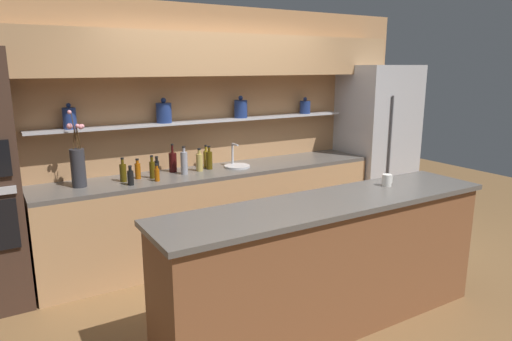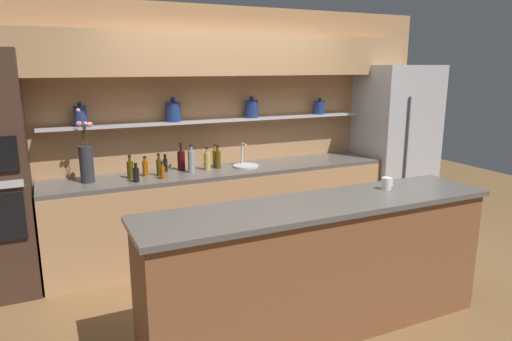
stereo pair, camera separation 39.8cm
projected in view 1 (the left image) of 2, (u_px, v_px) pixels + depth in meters
name	position (u px, v px, depth m)	size (l,w,h in m)	color
ground_plane	(290.00, 299.00, 3.97)	(12.00, 12.00, 0.00)	brown
back_wall_unit	(211.00, 107.00, 4.90)	(5.20, 0.44, 2.60)	tan
back_counter_unit	(217.00, 212.00, 4.86)	(3.62, 0.62, 0.92)	tan
island_counter	(328.00, 264.00, 3.45)	(2.73, 0.61, 1.02)	brown
refrigerator	(376.00, 145.00, 5.84)	(0.85, 0.73, 1.99)	#B7B7BC
flower_vase	(78.00, 165.00, 4.05)	(0.14, 0.15, 0.69)	#2D2D33
sink_fixture	(237.00, 165.00, 4.88)	(0.28, 0.28, 0.25)	#B7B7BC
bottle_spirit_0	(199.00, 162.00, 4.68)	(0.07, 0.07, 0.24)	tan
bottle_oil_1	(152.00, 169.00, 4.38)	(0.05, 0.05, 0.22)	#47380A
bottle_oil_2	(209.00, 160.00, 4.77)	(0.06, 0.06, 0.25)	#47380A
bottle_spirit_3	(184.00, 162.00, 4.54)	(0.07, 0.07, 0.28)	gray
bottle_wine_4	(173.00, 162.00, 4.65)	(0.08, 0.08, 0.29)	#380C0C
bottle_sauce_5	(157.00, 174.00, 4.28)	(0.05, 0.05, 0.17)	#9E4C0A
bottle_sauce_6	(138.00, 170.00, 4.37)	(0.05, 0.05, 0.20)	#9E4C0A
bottle_sauce_7	(157.00, 166.00, 4.57)	(0.05, 0.05, 0.18)	black
bottle_oil_8	(123.00, 172.00, 4.25)	(0.06, 0.06, 0.23)	#47380A
bottle_sauce_9	(131.00, 177.00, 4.13)	(0.06, 0.06, 0.18)	black
bottle_oil_10	(206.00, 158.00, 4.86)	(0.06, 0.06, 0.24)	olive
coffee_mug	(387.00, 180.00, 3.72)	(0.10, 0.08, 0.10)	silver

